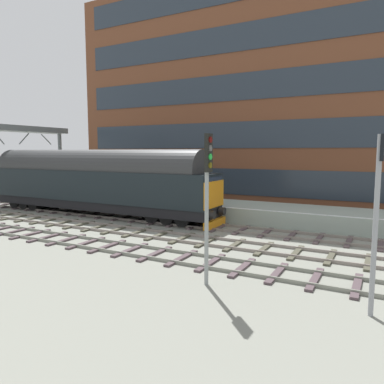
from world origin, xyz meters
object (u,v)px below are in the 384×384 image
(platform_number_sign, at_px, (199,188))
(signal_post_mid, at_px, (207,188))
(signal_post_near, at_px, (377,206))
(waiting_passenger, at_px, (153,186))
(diesel_locomotive, at_px, (93,180))

(platform_number_sign, bearing_deg, signal_post_mid, -151.65)
(platform_number_sign, bearing_deg, signal_post_near, -134.32)
(signal_post_near, relative_size, waiting_passenger, 3.06)
(signal_post_mid, height_order, platform_number_sign, signal_post_mid)
(diesel_locomotive, relative_size, waiting_passenger, 11.86)
(signal_post_near, xyz_separation_m, signal_post_mid, (0.00, 5.08, 0.25))
(signal_post_near, xyz_separation_m, waiting_passenger, (11.23, 14.93, -1.10))
(signal_post_near, bearing_deg, platform_number_sign, 45.68)
(diesel_locomotive, bearing_deg, platform_number_sign, -76.05)
(platform_number_sign, relative_size, waiting_passenger, 1.01)
(signal_post_mid, xyz_separation_m, waiting_passenger, (11.23, 9.85, -1.34))
(signal_post_mid, distance_m, platform_number_sign, 11.98)
(signal_post_near, height_order, signal_post_mid, signal_post_mid)
(diesel_locomotive, height_order, waiting_passenger, diesel_locomotive)
(signal_post_mid, distance_m, waiting_passenger, 15.00)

